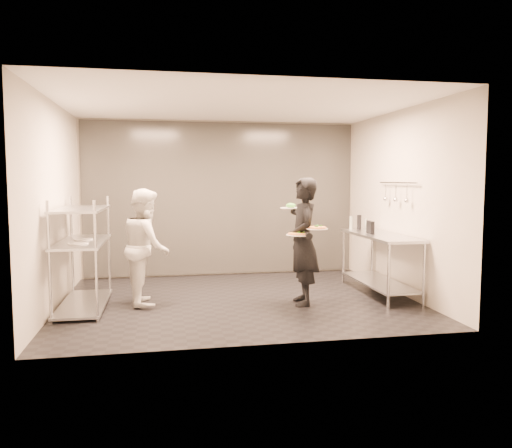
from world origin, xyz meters
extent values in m
cube|color=black|center=(0.00, 0.00, 0.00)|extent=(5.00, 4.00, 0.00)
cube|color=silver|center=(0.00, 0.00, 2.80)|extent=(5.00, 4.00, 0.00)
cube|color=#B9B3A6|center=(0.00, 2.00, 1.40)|extent=(5.00, 0.00, 2.80)
cube|color=#B9B3A6|center=(0.00, -2.00, 1.40)|extent=(5.00, 0.00, 2.80)
cube|color=#B9B3A6|center=(-2.50, 0.00, 1.40)|extent=(0.00, 4.00, 2.80)
cube|color=#B9B3A6|center=(2.50, 0.00, 1.40)|extent=(0.00, 4.00, 2.80)
cube|color=silver|center=(0.00, 1.97, 1.40)|extent=(4.90, 0.04, 2.74)
cylinder|color=#B4B6BC|center=(-2.42, -0.77, 0.75)|extent=(0.04, 0.04, 1.50)
cylinder|color=#B4B6BC|center=(-2.42, 0.77, 0.75)|extent=(0.04, 0.04, 1.50)
cylinder|color=#B4B6BC|center=(-1.88, -0.77, 0.75)|extent=(0.04, 0.04, 1.50)
cylinder|color=#B4B6BC|center=(-1.88, 0.77, 0.75)|extent=(0.04, 0.04, 1.50)
cube|color=#ACAFB6|center=(-2.15, 0.00, 0.05)|extent=(0.60, 1.60, 0.03)
cube|color=#ACAFB6|center=(-2.15, 0.00, 0.90)|extent=(0.60, 1.60, 0.03)
cube|color=#ACAFB6|center=(-2.15, 0.00, 1.35)|extent=(0.60, 1.60, 0.03)
cylinder|color=white|center=(-2.15, -0.35, 0.93)|extent=(0.26, 0.26, 0.01)
cylinder|color=white|center=(-2.15, 0.10, 0.93)|extent=(0.26, 0.26, 0.01)
cylinder|color=#B4B6BC|center=(1.92, -0.86, 0.45)|extent=(0.04, 0.04, 0.90)
cylinder|color=#B4B6BC|center=(1.92, 0.86, 0.45)|extent=(0.04, 0.04, 0.90)
cylinder|color=#B4B6BC|center=(2.44, -0.86, 0.45)|extent=(0.04, 0.04, 0.90)
cylinder|color=#B4B6BC|center=(2.44, 0.86, 0.45)|extent=(0.04, 0.04, 0.90)
cube|color=#ACAFB6|center=(2.18, 0.00, 0.18)|extent=(0.57, 1.71, 0.03)
cube|color=#ACAFB6|center=(2.18, 0.00, 0.90)|extent=(0.60, 1.80, 0.04)
cylinder|color=#B4B6BC|center=(2.44, 0.00, 1.70)|extent=(0.02, 1.20, 0.02)
cylinder|color=#B4B6BC|center=(2.42, -0.35, 1.57)|extent=(0.01, 0.01, 0.22)
sphere|color=#B4B6BC|center=(2.42, -0.35, 1.44)|extent=(0.07, 0.07, 0.07)
cylinder|color=#B4B6BC|center=(2.42, 0.00, 1.57)|extent=(0.01, 0.01, 0.22)
sphere|color=#B4B6BC|center=(2.42, 0.00, 1.44)|extent=(0.07, 0.07, 0.07)
cylinder|color=#B4B6BC|center=(2.42, 0.35, 1.57)|extent=(0.01, 0.01, 0.22)
sphere|color=#B4B6BC|center=(2.42, 0.35, 1.44)|extent=(0.07, 0.07, 0.07)
imported|color=black|center=(0.85, -0.40, 0.89)|extent=(0.48, 0.68, 1.77)
imported|color=silver|center=(-1.30, 0.05, 0.81)|extent=(0.68, 0.84, 1.62)
cylinder|color=white|center=(0.74, -0.57, 1.00)|extent=(0.34, 0.34, 0.01)
cylinder|color=#CC7949|center=(0.74, -0.57, 1.01)|extent=(0.30, 0.30, 0.02)
cylinder|color=#CA661A|center=(0.74, -0.57, 1.02)|extent=(0.27, 0.27, 0.01)
sphere|color=#1E5713|center=(0.74, -0.57, 1.03)|extent=(0.04, 0.04, 0.04)
cylinder|color=white|center=(0.97, -0.66, 1.09)|extent=(0.29, 0.29, 0.01)
cylinder|color=#CC7949|center=(0.97, -0.66, 1.10)|extent=(0.26, 0.26, 0.02)
cylinder|color=#CA661A|center=(0.97, -0.66, 1.11)|extent=(0.23, 0.23, 0.01)
sphere|color=#1E5713|center=(0.97, -0.66, 1.12)|extent=(0.04, 0.04, 0.04)
cylinder|color=white|center=(0.75, -0.11, 1.34)|extent=(0.30, 0.30, 0.01)
ellipsoid|color=#206419|center=(0.75, -0.11, 1.37)|extent=(0.13, 0.13, 0.07)
cube|color=black|center=(2.06, 0.10, 1.02)|extent=(0.09, 0.28, 0.19)
cylinder|color=gray|center=(2.03, 0.80, 1.03)|extent=(0.06, 0.06, 0.22)
cylinder|color=gray|center=(2.29, 0.80, 1.01)|extent=(0.05, 0.05, 0.17)
cylinder|color=black|center=(2.12, 0.69, 1.04)|extent=(0.07, 0.07, 0.24)
camera|label=1|loc=(-1.07, -7.05, 1.75)|focal=35.00mm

